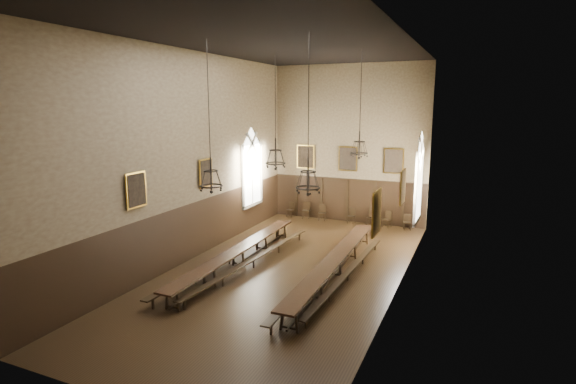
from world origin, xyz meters
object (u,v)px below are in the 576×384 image
Objects in this scene: bench_right_outer at (348,275)px; chair_1 at (306,213)px; chandelier_back_right at (359,145)px; chandelier_front_right at (308,178)px; bench_left_outer at (230,257)px; chandelier_front_left at (211,176)px; chair_4 at (351,219)px; chair_2 at (322,216)px; chair_7 at (407,225)px; chandelier_back_left at (276,157)px; table_right at (334,267)px; chair_6 at (387,222)px; chair_5 at (371,220)px; chair_0 at (290,212)px; bench_left_inner at (254,262)px; bench_right_inner at (321,270)px; table_left at (239,257)px.

chair_1 reaches higher than bench_right_outer.
chandelier_back_right is 5.09m from chandelier_front_right.
bench_left_outer is 5.20m from bench_right_outer.
chandelier_back_right is 0.82× the size of chandelier_front_left.
bench_left_outer is 9.19m from chair_4.
bench_right_outer is 9.34m from chair_2.
chandelier_back_left is (-5.24, -5.81, 4.13)m from chair_7.
chair_4 is at bearing -7.80° from chair_2.
table_right is 11.60× the size of chair_6.
chair_4 is 0.92× the size of chair_5.
bench_right_outer is at bearing -44.60° from chair_0.
table_right is at bearing 163.79° from bench_right_outer.
table_right is 9.98m from chair_0.
bench_left_inner is 10.87× the size of chair_4.
bench_right_inner is at bearing -157.71° from table_right.
chair_1 is at bearing -162.90° from chair_6.
chandelier_front_left is (-4.57, -10.60, 3.85)m from chair_6.
chair_2 is at bearing 85.96° from chandelier_front_left.
table_right is 1.16× the size of bench_right_outer.
bench_left_outer is (-0.49, 0.08, -0.09)m from table_left.
bench_left_inner is (0.68, 0.08, -0.12)m from table_left.
chair_5 is at bearing 163.49° from chair_7.
table_right is 11.93× the size of chair_4.
chair_5 is (3.62, 8.74, -0.10)m from table_left.
table_left is 1.98× the size of chandelier_back_left.
table_left is at bearing -173.85° from table_right.
chair_5 is 11.83m from chandelier_front_left.
bench_left_outer is at bearing 179.64° from bench_left_inner.
chandelier_front_left is at bearing -104.08° from chair_2.
bench_left_outer is at bearing 154.62° from chandelier_front_right.
chandelier_front_left is (0.46, -1.92, 3.82)m from bench_left_outer.
table_right is at bearing 22.29° from bench_right_inner.
chair_1 is 5.99m from chair_7.
chandelier_back_left is at bearing 95.36° from bench_left_inner.
bench_left_outer is at bearing -140.43° from chair_7.
bench_right_inner is 8.60m from chair_4.
chair_0 is at bearing 164.18° from chair_7.
bench_right_inner is 1.08m from bench_right_outer.
chair_0 is at bearing 120.25° from bench_right_inner.
bench_left_outer reaches higher than bench_right_outer.
table_left is 0.96× the size of bench_left_outer.
chandelier_front_right reaches higher than chair_2.
chandelier_front_right is (3.86, -1.98, 3.96)m from table_left.
table_right is at bearing -46.84° from chair_0.
chair_7 reaches higher than table_left.
chandelier_front_right is at bearing -75.85° from chair_5.
chandelier_back_right is at bearing -70.55° from chair_5.
bench_right_inner is 11.16× the size of chair_5.
chair_2 reaches higher than bench_left_inner.
chair_1 is (-0.34, 8.80, -0.09)m from table_left.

